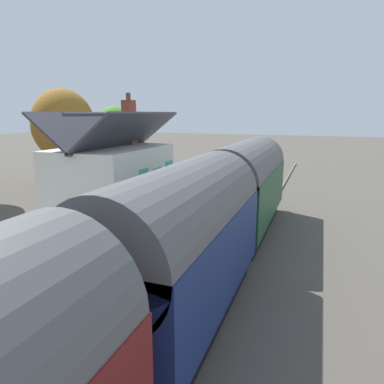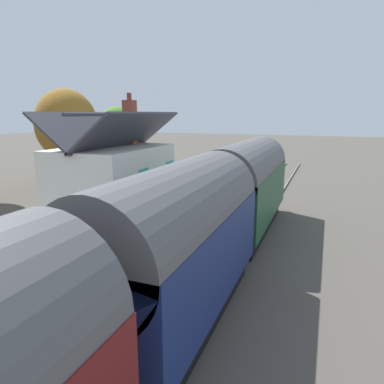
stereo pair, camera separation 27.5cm
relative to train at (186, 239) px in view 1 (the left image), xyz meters
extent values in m
plane|color=#4C473F|center=(6.25, 0.90, -2.21)|extent=(160.00, 160.00, 0.00)
cube|color=gray|center=(6.25, 5.21, -1.77)|extent=(32.00, 6.62, 0.88)
cube|color=beige|center=(6.25, 2.08, -1.33)|extent=(32.00, 0.36, 0.02)
cube|color=gray|center=(6.25, -0.72, -2.14)|extent=(52.00, 0.08, 0.14)
cube|color=gray|center=(6.25, 0.72, -2.14)|extent=(52.00, 0.08, 0.14)
cube|color=black|center=(7.84, 0.00, -1.86)|extent=(7.46, 2.29, 0.70)
cube|color=#1E4C2D|center=(7.84, 0.00, -0.36)|extent=(8.11, 2.70, 2.30)
cylinder|color=#515154|center=(7.84, 0.00, 0.79)|extent=(8.11, 2.65, 2.65)
cube|color=black|center=(7.84, 1.36, -0.07)|extent=(6.89, 0.03, 0.80)
cylinder|color=black|center=(10.27, 0.00, -1.86)|extent=(0.70, 2.16, 0.70)
cylinder|color=black|center=(5.41, 0.00, -1.86)|extent=(0.70, 2.16, 0.70)
cube|color=black|center=(11.92, 0.00, 0.04)|extent=(0.04, 2.16, 0.90)
cylinder|color=#F2EDCC|center=(11.94, 0.00, -0.94)|extent=(0.06, 0.24, 0.24)
cube|color=red|center=(11.98, 0.00, -1.39)|extent=(0.16, 2.56, 0.24)
cube|color=black|center=(-0.31, 0.00, -1.86)|extent=(6.63, 2.29, 0.70)
cube|color=navy|center=(-0.31, 0.00, -0.36)|extent=(7.21, 2.70, 2.30)
cylinder|color=#515154|center=(-0.31, 0.00, 0.79)|extent=(7.21, 2.65, 2.65)
cube|color=black|center=(-0.31, 1.36, -0.07)|extent=(6.13, 0.03, 0.80)
cylinder|color=black|center=(1.85, 0.00, -1.86)|extent=(0.70, 2.16, 0.70)
cylinder|color=black|center=(-2.48, 0.00, -1.86)|extent=(0.70, 2.16, 0.70)
cube|color=silver|center=(5.93, 6.19, 0.23)|extent=(5.83, 3.97, 3.12)
cube|color=#38383F|center=(5.93, 5.20, 2.56)|extent=(6.33, 2.24, 1.78)
cube|color=#38383F|center=(5.93, 7.19, 2.56)|extent=(6.33, 2.24, 1.78)
cylinder|color=#38383F|center=(5.93, 6.19, 3.33)|extent=(6.33, 0.16, 0.16)
cube|color=brown|center=(7.69, 6.19, 2.91)|extent=(0.56, 0.56, 2.26)
cylinder|color=brown|center=(7.69, 6.19, 4.22)|extent=(0.24, 0.24, 0.36)
cube|color=teal|center=(6.82, 4.19, -0.28)|extent=(0.90, 0.06, 2.10)
cube|color=teal|center=(5.42, 4.19, 0.37)|extent=(0.80, 0.05, 1.10)
cube|color=teal|center=(8.22, 4.19, 0.37)|extent=(0.80, 0.05, 1.10)
cube|color=brown|center=(12.37, 4.37, -0.88)|extent=(1.41, 0.42, 0.06)
cube|color=brown|center=(12.37, 4.19, -0.65)|extent=(1.40, 0.12, 0.40)
cube|color=black|center=(11.81, 4.36, -1.11)|extent=(0.06, 0.36, 0.44)
cube|color=black|center=(12.93, 4.38, -1.11)|extent=(0.06, 0.36, 0.44)
cube|color=brown|center=(-0.01, 4.66, -0.88)|extent=(1.41, 0.42, 0.06)
cube|color=brown|center=(-0.01, 4.48, -0.65)|extent=(1.40, 0.13, 0.40)
cube|color=black|center=(-0.57, 4.65, -1.11)|extent=(0.07, 0.36, 0.44)
cube|color=black|center=(0.55, 4.67, -1.11)|extent=(0.07, 0.36, 0.44)
cube|color=#9E5138|center=(-1.02, 3.65, -1.14)|extent=(0.77, 0.32, 0.40)
ellipsoid|color=#4C8C2D|center=(-1.02, 3.65, -0.82)|extent=(0.69, 0.29, 0.29)
cylinder|color=#9E5138|center=(15.76, 4.03, -1.15)|extent=(0.49, 0.49, 0.37)
ellipsoid|color=#2D7233|center=(15.76, 4.03, -0.76)|extent=(0.57, 0.57, 0.46)
cone|color=#B53251|center=(15.76, 4.03, -0.56)|extent=(0.12, 0.12, 0.23)
cone|color=teal|center=(12.11, 6.89, -1.19)|extent=(0.44, 0.44, 0.29)
cylinder|color=teal|center=(12.11, 6.89, -1.30)|extent=(0.24, 0.24, 0.06)
ellipsoid|color=olive|center=(12.11, 6.89, -0.88)|extent=(0.49, 0.49, 0.50)
cube|color=black|center=(16.20, 7.09, -1.15)|extent=(0.71, 0.32, 0.36)
ellipsoid|color=olive|center=(16.20, 7.09, -0.86)|extent=(0.64, 0.29, 0.29)
cylinder|color=black|center=(-2.80, 2.85, -0.78)|extent=(0.06, 0.06, 1.10)
cylinder|color=black|center=(-2.20, 2.85, -0.78)|extent=(0.06, 0.06, 1.10)
cube|color=maroon|center=(-2.50, 2.85, -0.01)|extent=(0.90, 0.06, 0.44)
cube|color=black|center=(-2.50, 2.85, -0.01)|extent=(0.96, 0.03, 0.50)
cylinder|color=#4C3828|center=(16.23, 12.67, -0.44)|extent=(0.37, 0.37, 3.55)
ellipsoid|color=#4C8C2D|center=(16.23, 12.67, 2.41)|extent=(2.89, 2.92, 3.06)
cylinder|color=#4C3828|center=(13.86, 15.76, -0.83)|extent=(0.30, 0.30, 2.77)
ellipsoid|color=olive|center=(13.86, 15.76, 2.50)|extent=(4.81, 4.80, 5.55)
camera|label=1|loc=(-8.31, -3.29, 3.36)|focal=32.26mm
camera|label=2|loc=(-8.21, -3.55, 3.36)|focal=32.26mm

